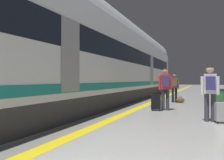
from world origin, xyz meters
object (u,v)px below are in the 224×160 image
Objects in this scene: passenger_mid at (165,85)px; waste_bin at (220,102)px; passenger_near at (210,88)px; duffel_bag_far at (180,100)px; high_speed_train at (97,54)px; suitcase_near at (222,112)px; passenger_far at (174,85)px; suitcase_mid at (156,102)px.

passenger_mid is 1.88× the size of waste_bin.
duffel_bag_far is at bearing 104.41° from passenger_near.
suitcase_near is (5.35, -2.82, -2.18)m from high_speed_train.
passenger_mid is at bearing -89.07° from passenger_far.
duffel_bag_far is (-1.67, 5.37, -0.17)m from suitcase_near.
passenger_mid is 2.65× the size of suitcase_mid.
passenger_mid is at bearing 40.73° from suitcase_mid.
high_speed_train is 4.55m from passenger_far.
waste_bin is at bearing 88.40° from suitcase_near.
passenger_mid is at bearing 167.09° from waste_bin.
passenger_mid reaches higher than duffel_bag_far.
passenger_far reaches higher than waste_bin.
passenger_mid reaches higher than suitcase_mid.
passenger_near is 3.77× the size of duffel_bag_far.
high_speed_train is 32.93× the size of waste_bin.
duffel_bag_far is (0.59, 3.55, -0.20)m from suitcase_mid.
waste_bin reaches higher than suitcase_near.
passenger_far reaches higher than suitcase_mid.
suitcase_near is at bearing -47.34° from passenger_mid.
passenger_near is at bearing -28.31° from high_speed_train.
suitcase_mid is 2.31m from waste_bin.
passenger_near is 5.61m from passenger_far.
high_speed_train is at bearing 152.16° from suitcase_near.
suitcase_mid is 0.40× the size of passenger_far.
passenger_far is 0.86m from duffel_bag_far.
high_speed_train is 5.91m from passenger_near.
passenger_far is at bearing 90.93° from passenger_mid.
passenger_mid is 1.07× the size of passenger_far.
passenger_near is (5.03, -2.71, -1.52)m from high_speed_train.
waste_bin is (1.98, -0.45, -0.56)m from passenger_mid.
suitcase_mid is at bearing -94.23° from passenger_far.
passenger_mid is at bearing 129.17° from passenger_near.
high_speed_train reaches higher than waste_bin.
suitcase_near is 0.34× the size of passenger_mid.
passenger_mid is at bearing 132.66° from suitcase_near.
passenger_near is at bearing 160.01° from suitcase_near.
waste_bin is (1.71, -3.73, 0.30)m from duffel_bag_far.
passenger_far is at bearing 109.93° from suitcase_near.
passenger_near is 2.55m from passenger_mid.
waste_bin is at bearing -12.38° from high_speed_train.
high_speed_train is at bearing 151.69° from passenger_near.
suitcase_mid reaches higher than suitcase_near.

